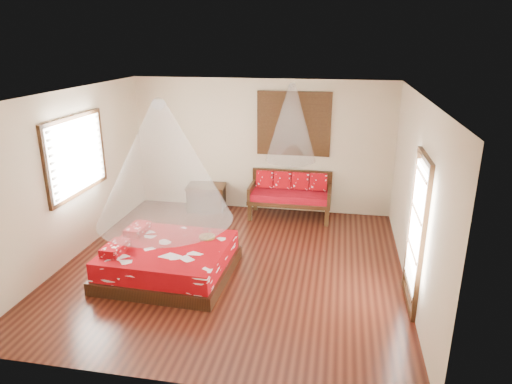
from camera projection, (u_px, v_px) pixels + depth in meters
The scene contains 10 objects.
room at pixel (231, 185), 7.10m from camera, with size 5.54×5.54×2.84m.
bed at pixel (168, 260), 7.19m from camera, with size 1.98×1.81×0.63m.
daybed at pixel (290, 193), 9.48m from camera, with size 1.68×0.75×0.94m.
storage_chest at pixel (207, 197), 9.94m from camera, with size 0.86×0.66×0.56m.
shutter_panel at pixel (294, 124), 9.35m from camera, with size 1.52×0.06×1.32m.
window_left at pixel (77, 156), 7.66m from camera, with size 0.10×1.74×1.34m.
glazed_door at pixel (416, 233), 6.18m from camera, with size 0.08×1.02×2.16m.
wine_tray at pixel (207, 234), 7.38m from camera, with size 0.27×0.27×0.22m.
mosquito_net_main at pixel (162, 162), 6.67m from camera, with size 2.04×2.04×1.80m, color white.
mosquito_net_daybed at pixel (291, 123), 8.88m from camera, with size 1.00×1.00×1.50m, color white.
Camera 1 is at (1.62, -6.57, 3.58)m, focal length 32.00 mm.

